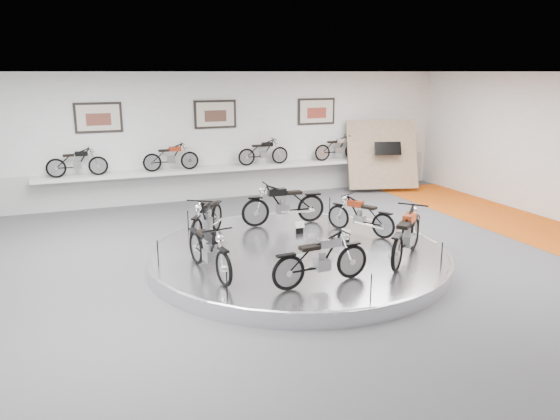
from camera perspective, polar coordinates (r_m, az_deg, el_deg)
name	(u,v)px	position (r m, az deg, el deg)	size (l,w,h in m)	color
floor	(304,267)	(11.56, 2.51, -6.00)	(16.00, 16.00, 0.00)	#4F4F52
ceiling	(306,72)	(10.84, 2.75, 14.25)	(16.00, 16.00, 0.00)	white
wall_back	(216,137)	(17.59, -6.74, 7.64)	(16.00, 16.00, 0.00)	white
orange_carpet_strip	(548,233)	(15.49, 26.22, -2.19)	(2.40, 12.60, 0.01)	#CB601A
dado_band	(217,181)	(17.79, -6.59, 2.99)	(15.68, 0.04, 1.10)	#BCBCBA
display_platform	(298,256)	(11.77, 1.93, -4.84)	(6.40, 6.40, 0.30)	silver
platform_rim	(298,251)	(11.73, 1.93, -4.29)	(6.40, 6.40, 0.10)	#B2B2BA
shelf	(219,169)	(17.44, -6.40, 4.27)	(11.00, 0.55, 0.10)	silver
poster_left	(98,118)	(16.94, -18.45, 9.14)	(1.35, 0.06, 0.88)	beige
poster_center	(215,114)	(17.48, -6.78, 9.90)	(1.35, 0.06, 0.88)	beige
poster_right	(316,111)	(18.67, 3.83, 10.24)	(1.35, 0.06, 0.88)	beige
display_panel	(382,154)	(19.08, 10.61, 5.73)	(2.40, 0.12, 2.40)	tan
shelf_bike_a	(77,164)	(16.81, -20.43, 4.52)	(1.22, 0.42, 0.73)	black
shelf_bike_b	(171,159)	(17.06, -11.32, 5.27)	(1.22, 0.42, 0.73)	maroon
shelf_bike_c	(263,154)	(17.82, -1.75, 5.92)	(1.22, 0.42, 0.73)	black
shelf_bike_d	(338,149)	(18.88, 6.04, 6.32)	(1.22, 0.42, 0.73)	#A3A3A8
bike_a	(360,215)	(12.87, 8.40, -0.52)	(1.53, 0.54, 0.90)	maroon
bike_b	(284,203)	(13.49, 0.37, 0.69)	(1.82, 0.64, 1.07)	black
bike_c	(207,218)	(12.38, -7.65, -0.80)	(1.73, 0.61, 1.02)	black
bike_d	(209,249)	(10.25, -7.43, -4.07)	(1.69, 0.60, 1.00)	black
bike_e	(321,258)	(9.74, 4.33, -5.06)	(1.65, 0.58, 0.97)	#A3A3A8
bike_f	(406,234)	(11.21, 13.08, -2.51)	(1.83, 0.65, 1.08)	#AE3B17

